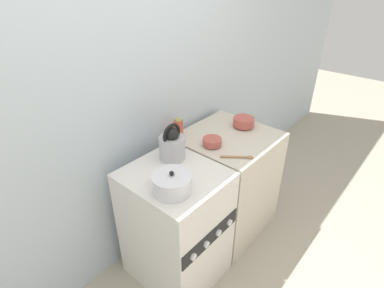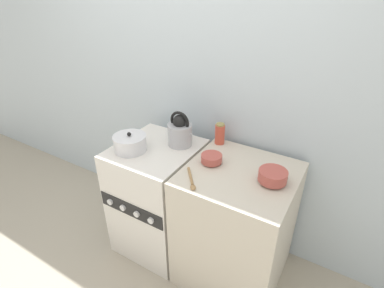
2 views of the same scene
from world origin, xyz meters
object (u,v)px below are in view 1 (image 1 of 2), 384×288
Objects in this scene: cooking_pot at (172,183)px; small_ceramic_bowl at (212,142)px; kettle at (172,145)px; enamel_bowl at (244,122)px; storage_jar at (178,129)px; stove at (176,226)px.

cooking_pot is 0.58m from small_ceramic_bowl.
small_ceramic_bowl is (0.30, -0.10, -0.07)m from kettle.
kettle reaches higher than enamel_bowl.
cooking_pot is at bearing -165.30° from small_ceramic_bowl.
storage_jar reaches higher than enamel_bowl.
stove is at bearing -133.22° from kettle.
enamel_bowl is 1.23× the size of small_ceramic_bowl.
stove is 0.70m from storage_jar.
kettle is at bearing 171.61° from enamel_bowl.
kettle reaches higher than stove.
stove is at bearing -177.88° from enamel_bowl.
cooking_pot is at bearing -139.02° from stove.
cooking_pot is 1.67× the size of small_ceramic_bowl.
stove is 0.97m from enamel_bowl.
small_ceramic_bowl is at bearing 14.70° from cooking_pot.
small_ceramic_bowl is at bearing 4.89° from stove.
kettle is at bearing 44.04° from cooking_pot.
stove is at bearing -140.12° from storage_jar.
storage_jar is at bearing 150.52° from enamel_bowl.
stove is 3.48× the size of kettle.
enamel_bowl is at bearing 8.30° from cooking_pot.
storage_jar is at bearing 40.17° from cooking_pot.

